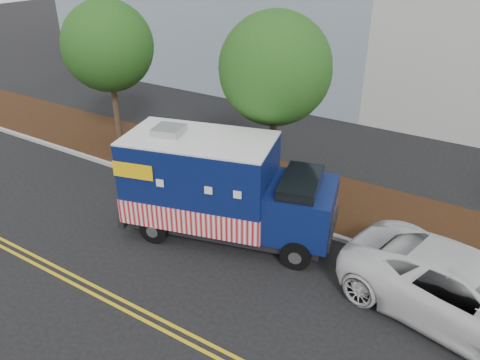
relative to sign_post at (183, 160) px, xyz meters
The scene contains 10 objects.
ground 2.42m from the sign_post, 48.37° to the right, with size 120.00×120.00×0.00m, color black.
curb 1.80m from the sign_post, ahead, with size 120.00×0.18×0.15m, color #9E9E99.
mulch_strip 2.63m from the sign_post, 54.22° to the left, with size 120.00×4.00×0.15m, color black.
centerline_near 6.29m from the sign_post, 76.97° to the right, with size 120.00×0.10×0.01m, color gold.
centerline_far 6.53m from the sign_post, 77.47° to the right, with size 120.00×0.10×0.01m, color gold.
tree_a 6.37m from the sign_post, 162.51° to the left, with size 3.89×3.89×6.61m.
tree_b 5.04m from the sign_post, 19.63° to the left, with size 3.81×3.81×6.81m.
sign_post is the anchor object (origin of this frame).
food_truck 3.47m from the sign_post, 32.52° to the right, with size 7.17×4.12×3.58m.
white_car 10.73m from the sign_post, 10.29° to the right, with size 2.99×6.48×1.80m, color silver.
Camera 1 is at (9.08, -11.02, 8.81)m, focal length 35.00 mm.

